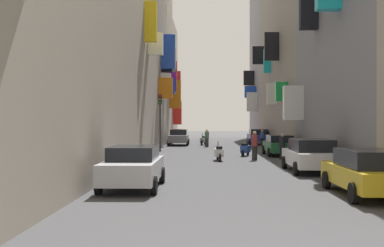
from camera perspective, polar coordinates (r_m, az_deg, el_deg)
The scene contains 22 objects.
ground_plane at distance 35.55m, azimuth 3.50°, elevation -3.42°, with size 140.00×140.00×0.00m, color #424244.
building_left_mid_a at distance 41.37m, azimuth -7.92°, elevation 7.06°, with size 7.23×6.38×14.35m.
building_left_mid_b at distance 45.98m, azimuth -6.93°, elevation 5.29°, with size 7.09×3.20×12.59m.
building_left_mid_c at distance 51.88m, azimuth -6.02°, elevation 7.60°, with size 7.22×8.23×17.80m.
building_left_far at distance 60.86m, azimuth -4.86°, elevation 4.95°, with size 7.02×10.32×14.45m.
building_right_mid_a at distance 26.66m, azimuth 22.02°, elevation 9.80°, with size 7.23×14.96×13.45m.
building_right_mid_b at distance 44.17m, azimuth 13.71°, elevation 8.36°, with size 7.39×21.30×17.01m.
building_right_mid_c at distance 60.63m, azimuth 10.36°, elevation 7.73°, with size 7.39×12.04×20.31m.
parked_car_green at distance 32.08m, azimuth 10.49°, elevation -2.53°, with size 1.86×4.28×1.37m.
parked_car_grey at distance 44.92m, azimuth -1.62°, elevation -1.63°, with size 1.94×4.40×1.51m.
parked_car_white at distance 22.08m, azimuth 14.15°, elevation -3.68°, with size 2.03×4.47×1.51m.
parked_car_silver at distance 16.43m, azimuth -7.13°, elevation -5.13°, with size 1.93×4.21×1.45m.
parked_car_yellow at distance 15.61m, azimuth 20.40°, elevation -5.47°, with size 1.89×4.47×1.44m.
parked_car_blue at distance 46.89m, azimuth 7.98°, elevation -1.55°, with size 2.00×3.98×1.50m.
scooter_silver at distance 45.11m, azimuth 1.40°, elevation -2.04°, with size 0.69×1.95×1.13m.
scooter_blue at distance 31.33m, azimuth 6.47°, elevation -3.08°, with size 0.78×1.91×1.13m.
scooter_white at distance 27.56m, azimuth 3.27°, elevation -3.55°, with size 0.52×1.98×1.13m.
pedestrian_crossing at distance 42.00m, azimuth 1.81°, elevation -1.79°, with size 0.53×0.53×1.57m.
pedestrian_near_left at distance 28.11m, azimuth 7.58°, elevation -2.67°, with size 0.42×0.42×1.72m.
pedestrian_near_right at distance 29.07m, azimuth 10.88°, elevation -2.76°, with size 0.39×0.39×1.55m.
pedestrian_mid_street at distance 43.22m, azimuth 8.49°, elevation -1.75°, with size 0.40×0.40×1.54m.
traffic_light_near_corner at distance 35.73m, azimuth -3.87°, elevation 1.31°, with size 0.26×0.34×4.32m.
Camera 1 is at (-1.19, -5.45, 2.33)m, focal length 44.10 mm.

